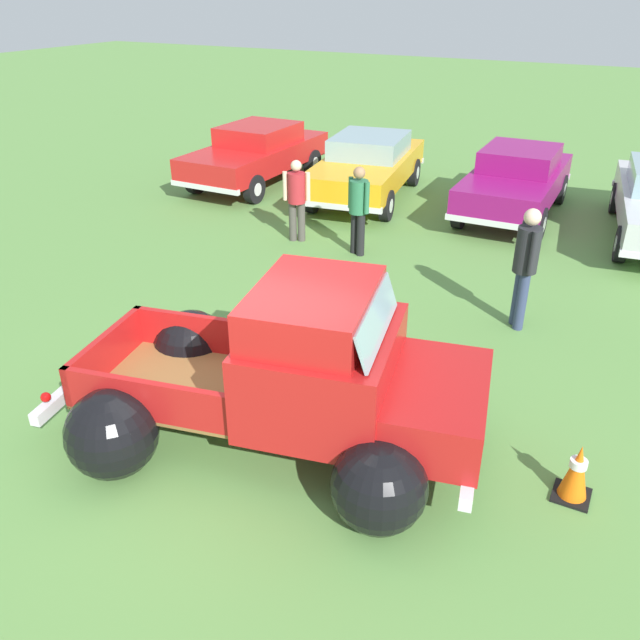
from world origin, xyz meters
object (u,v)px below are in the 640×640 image
object	(u,v)px
show_car_1	(367,165)
spectator_0	(297,196)
vintage_pickup_truck	(299,386)
spectator_2	(358,206)
show_car_2	(516,179)
lane_cone_1	(577,472)
spectator_1	(526,261)
show_car_0	(257,152)
lane_cone_0	(317,314)

from	to	relation	value
show_car_1	spectator_0	world-z (taller)	spectator_0
vintage_pickup_truck	show_car_1	distance (m)	9.31
show_car_1	spectator_2	xyz separation A→B (m)	(1.31, -3.35, 0.16)
show_car_2	spectator_2	bearing A→B (deg)	-29.69
show_car_1	lane_cone_1	bearing A→B (deg)	27.06
vintage_pickup_truck	lane_cone_1	size ratio (longest dim) A/B	7.78
vintage_pickup_truck	spectator_2	size ratio (longest dim) A/B	2.97
vintage_pickup_truck	spectator_2	xyz separation A→B (m)	(-1.81, 5.43, 0.18)
spectator_0	vintage_pickup_truck	bearing A→B (deg)	9.05
spectator_1	lane_cone_1	xyz separation A→B (m)	(1.32, -3.39, -0.73)
show_car_1	spectator_0	distance (m)	3.25
spectator_2	show_car_0	bearing A→B (deg)	-103.00
lane_cone_0	spectator_2	bearing A→B (deg)	104.06
lane_cone_0	lane_cone_1	xyz separation A→B (m)	(3.85, -1.82, 0.00)
show_car_1	lane_cone_1	xyz separation A→B (m)	(5.93, -8.25, -0.47)
spectator_1	spectator_2	world-z (taller)	spectator_1
vintage_pickup_truck	spectator_2	distance (m)	5.72
show_car_0	vintage_pickup_truck	bearing A→B (deg)	35.32
lane_cone_1	lane_cone_0	bearing A→B (deg)	154.72
lane_cone_1	spectator_0	bearing A→B (deg)	140.08
spectator_2	lane_cone_1	world-z (taller)	spectator_2
vintage_pickup_truck	show_car_0	world-z (taller)	vintage_pickup_truck
show_car_2	show_car_1	bearing A→B (deg)	-84.84
spectator_2	lane_cone_0	xyz separation A→B (m)	(0.77, -3.08, -0.63)
vintage_pickup_truck	lane_cone_1	world-z (taller)	vintage_pickup_truck
show_car_1	lane_cone_0	size ratio (longest dim) A/B	7.42
show_car_0	lane_cone_0	world-z (taller)	show_car_0
vintage_pickup_truck	show_car_1	xyz separation A→B (m)	(-3.12, 8.77, 0.03)
spectator_0	show_car_1	bearing A→B (deg)	158.49
show_car_1	spectator_2	bearing A→B (deg)	12.65
vintage_pickup_truck	show_car_0	size ratio (longest dim) A/B	1.12
show_car_0	lane_cone_0	xyz separation A→B (m)	(5.02, -6.27, -0.47)
show_car_2	lane_cone_1	size ratio (longest dim) A/B	6.72
show_car_0	lane_cone_1	bearing A→B (deg)	47.83
vintage_pickup_truck	show_car_2	distance (m)	9.13
show_car_2	spectator_1	xyz separation A→B (m)	(1.28, -5.22, 0.27)
spectator_2	lane_cone_1	size ratio (longest dim) A/B	2.62
vintage_pickup_truck	lane_cone_0	size ratio (longest dim) A/B	7.78
spectator_0	lane_cone_1	xyz separation A→B (m)	(5.98, -5.00, -0.59)
lane_cone_0	lane_cone_1	world-z (taller)	same
spectator_1	spectator_2	size ratio (longest dim) A/B	1.10
spectator_1	vintage_pickup_truck	bearing A→B (deg)	39.01
spectator_0	lane_cone_0	world-z (taller)	spectator_0
vintage_pickup_truck	lane_cone_0	xyz separation A→B (m)	(-1.04, 2.34, -0.45)
show_car_1	lane_cone_0	world-z (taller)	show_car_1
spectator_1	lane_cone_1	world-z (taller)	spectator_1
show_car_1	show_car_2	distance (m)	3.36
spectator_0	lane_cone_0	xyz separation A→B (m)	(2.12, -3.18, -0.59)
show_car_2	spectator_0	distance (m)	4.95
vintage_pickup_truck	show_car_2	bearing A→B (deg)	77.01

